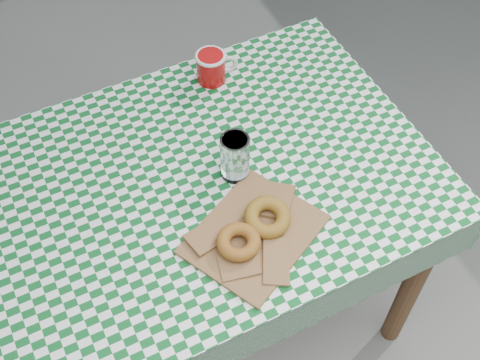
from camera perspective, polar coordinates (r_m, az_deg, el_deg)
name	(u,v)px	position (r m, az deg, el deg)	size (l,w,h in m)	color
ground	(208,317)	(2.17, -2.96, -12.41)	(60.00, 60.00, 0.00)	#565651
table	(198,261)	(1.84, -3.89, -7.39)	(1.19, 0.79, 0.75)	brown
tablecloth	(189,184)	(1.52, -4.67, -0.33)	(1.21, 0.81, 0.01)	#0D5320
paper_bag	(254,234)	(1.42, 1.30, -4.96)	(0.29, 0.23, 0.02)	brown
bagel_front	(239,242)	(1.38, -0.13, -5.71)	(0.10, 0.10, 0.03)	brown
bagel_back	(267,217)	(1.42, 2.53, -3.44)	(0.11, 0.11, 0.03)	brown
coffee_mug	(211,67)	(1.73, -2.68, 10.28)	(0.16, 0.16, 0.09)	#9F0A0A
drinking_glass	(235,157)	(1.48, -0.46, 2.14)	(0.07, 0.07, 0.13)	white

